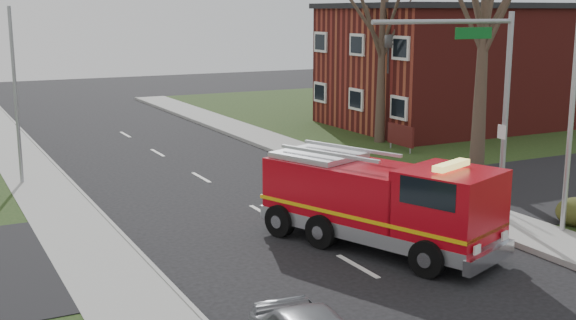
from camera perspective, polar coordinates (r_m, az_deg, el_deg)
name	(u,v)px	position (r m, az deg, el deg)	size (l,w,h in m)	color
ground	(358,267)	(19.89, 5.52, -8.38)	(120.00, 120.00, 0.00)	black
sidewalk_right	(526,232)	(23.66, 18.31, -5.45)	(2.40, 80.00, 0.15)	gray
sidewalk_left	(133,306)	(17.50, -12.15, -11.21)	(2.40, 80.00, 0.15)	gray
brick_building	(463,65)	(44.67, 13.70, 7.32)	(15.40, 10.40, 7.25)	maroon
health_center_sign	(401,136)	(35.45, 8.89, 1.92)	(0.12, 2.00, 1.40)	#461210
bare_tree_far	(383,18)	(37.28, 7.49, 11.10)	(5.25, 5.25, 10.50)	#3B2F23
traffic_signal_mast	(476,80)	(23.16, 14.67, 6.11)	(5.29, 0.18, 6.80)	gray
streetlight_pole	(572,88)	(23.15, 21.54, 5.29)	(1.48, 0.16, 8.40)	#B7BABF
utility_pole_far	(16,98)	(30.02, -20.71, 4.61)	(0.14, 0.14, 7.00)	gray
fire_engine	(380,205)	(21.14, 7.31, -3.51)	(4.79, 7.51, 2.86)	#AC0713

